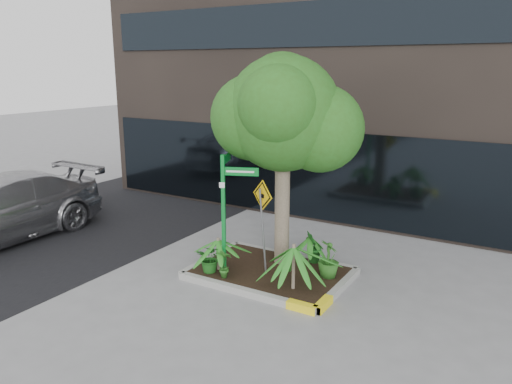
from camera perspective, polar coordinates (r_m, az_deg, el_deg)
The scene contains 13 objects.
ground at distance 10.97m, azimuth -0.08°, elevation -9.91°, with size 80.00×80.00×0.00m, color gray.
asphalt_road at distance 15.14m, azimuth -21.77°, elevation -4.05°, with size 7.00×80.00×0.01m, color black.
planter at distance 11.04m, azimuth 1.70°, elevation -9.18°, with size 3.35×2.36×0.15m.
tree at distance 10.72m, azimuth 3.18°, elevation 8.93°, with size 3.20×2.84×4.80m.
palm_front at distance 9.89m, azimuth 4.35°, elevation -6.30°, with size 1.05×1.05×1.17m.
palm_left at distance 10.87m, azimuth -4.35°, elevation -5.50°, with size 0.81×0.81×0.90m.
palm_back at distance 11.37m, azimuth 6.20°, elevation -5.12°, with size 0.71×0.71×0.79m.
shrub_a at distance 10.87m, azimuth -5.20°, elevation -7.53°, with size 0.57×0.57×0.63m, color #1C5B1A.
shrub_b at distance 10.67m, azimuth 8.31°, elevation -7.57°, with size 0.45×0.45×0.80m, color #28631D.
shrub_c at distance 10.57m, azimuth -3.63°, elevation -8.14°, with size 0.33×0.33×0.64m, color #29671F.
shrub_d at distance 11.36m, azimuth 6.61°, elevation -6.24°, with size 0.42×0.42×0.77m, color #19591A.
street_sign_post at distance 10.51m, azimuth -3.40°, elevation -1.27°, with size 0.99×0.77×2.72m.
cattle_sign at distance 10.34m, azimuth 0.77°, elevation -2.25°, with size 0.59×0.28×2.08m.
Camera 1 is at (5.13, -8.60, 4.48)m, focal length 35.00 mm.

